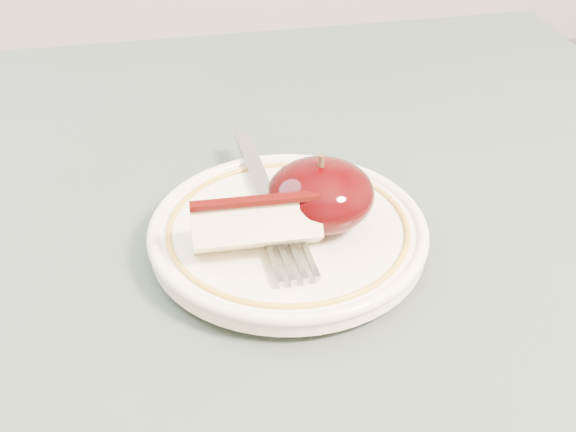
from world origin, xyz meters
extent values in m
cylinder|color=brown|center=(0.40, 0.40, 0.35)|extent=(0.05, 0.05, 0.71)
cube|color=#3C4A44|center=(0.00, 0.00, 0.73)|extent=(0.90, 0.90, 0.04)
cylinder|color=#F2E7CB|center=(0.08, 0.06, 0.75)|extent=(0.10, 0.10, 0.01)
cylinder|color=#F2E7CB|center=(0.08, 0.06, 0.76)|extent=(0.19, 0.19, 0.01)
torus|color=#F2E7CB|center=(0.08, 0.06, 0.77)|extent=(0.19, 0.19, 0.01)
torus|color=gold|center=(0.08, 0.06, 0.77)|extent=(0.17, 0.17, 0.00)
ellipsoid|color=black|center=(0.11, 0.06, 0.79)|extent=(0.07, 0.07, 0.05)
cylinder|color=#472D19|center=(0.11, 0.06, 0.82)|extent=(0.00, 0.00, 0.01)
cube|color=beige|center=(0.06, 0.04, 0.79)|extent=(0.08, 0.04, 0.04)
cube|color=#310301|center=(0.06, 0.04, 0.81)|extent=(0.08, 0.01, 0.00)
cube|color=gray|center=(0.07, 0.14, 0.77)|extent=(0.02, 0.10, 0.00)
cube|color=gray|center=(0.08, 0.07, 0.77)|extent=(0.01, 0.03, 0.00)
cube|color=gray|center=(0.08, 0.05, 0.77)|extent=(0.03, 0.02, 0.00)
cube|color=gray|center=(0.09, 0.02, 0.77)|extent=(0.01, 0.04, 0.00)
cube|color=gray|center=(0.08, 0.02, 0.77)|extent=(0.01, 0.04, 0.00)
cube|color=gray|center=(0.07, 0.02, 0.77)|extent=(0.01, 0.04, 0.00)
cube|color=gray|center=(0.07, 0.02, 0.77)|extent=(0.01, 0.04, 0.00)
camera|label=1|loc=(0.00, -0.38, 1.09)|focal=50.00mm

